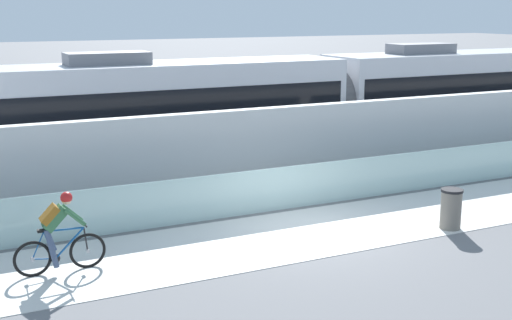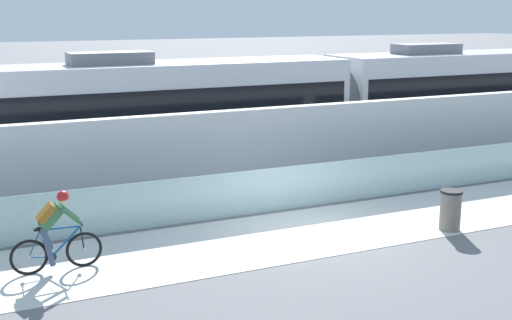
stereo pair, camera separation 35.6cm
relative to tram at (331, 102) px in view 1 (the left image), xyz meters
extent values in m
plane|color=slate|center=(-4.76, -6.85, -1.89)|extent=(200.00, 200.00, 0.00)
cube|color=silver|center=(-4.76, -6.85, -1.89)|extent=(32.00, 3.20, 0.01)
cube|color=silver|center=(-4.76, -5.00, -1.33)|extent=(32.00, 0.05, 1.12)
cube|color=silver|center=(-4.76, -3.20, -0.71)|extent=(32.00, 0.36, 2.37)
cube|color=#595654|center=(-4.76, -0.72, -1.89)|extent=(32.00, 0.08, 0.01)
cube|color=#595654|center=(-4.76, 0.72, -1.89)|extent=(32.00, 0.08, 0.01)
cube|color=silver|center=(-5.74, 0.00, 0.01)|extent=(11.00, 2.50, 3.10)
cube|color=black|center=(-5.74, 0.00, 0.36)|extent=(10.56, 2.54, 1.04)
cube|color=orange|center=(-5.74, 0.00, -1.36)|extent=(10.78, 2.53, 0.28)
cube|color=slate|center=(-7.72, 0.00, 1.74)|extent=(2.40, 1.10, 0.36)
cube|color=#232326|center=(-9.26, 0.00, -1.53)|extent=(1.40, 1.88, 0.20)
cylinder|color=black|center=(-9.26, -0.72, -1.59)|extent=(0.60, 0.10, 0.60)
cylinder|color=black|center=(-9.26, 0.72, -1.59)|extent=(0.60, 0.10, 0.60)
cube|color=#232326|center=(-2.22, 0.00, -1.53)|extent=(1.40, 1.88, 0.20)
cylinder|color=black|center=(-2.22, -0.72, -1.59)|extent=(0.60, 0.10, 0.60)
cylinder|color=black|center=(-2.22, 0.72, -1.59)|extent=(0.60, 0.10, 0.60)
cube|color=silver|center=(5.76, 0.00, 0.01)|extent=(11.00, 2.50, 3.10)
cube|color=black|center=(5.76, 0.00, 0.36)|extent=(10.56, 2.54, 1.04)
cube|color=orange|center=(5.76, 0.00, -1.36)|extent=(10.78, 2.53, 0.28)
cube|color=slate|center=(3.78, 0.00, 1.74)|extent=(2.40, 1.10, 0.36)
cube|color=#232326|center=(2.24, 0.00, -1.53)|extent=(1.40, 1.88, 0.20)
cylinder|color=black|center=(2.24, -0.72, -1.59)|extent=(0.60, 0.10, 0.60)
cylinder|color=black|center=(2.24, 0.72, -1.59)|extent=(0.60, 0.10, 0.60)
cylinder|color=black|center=(9.28, 0.72, -1.59)|extent=(0.60, 0.10, 0.60)
cylinder|color=#59595B|center=(0.01, 0.00, 0.01)|extent=(0.60, 2.30, 2.30)
torus|color=black|center=(-9.93, -6.85, -1.53)|extent=(0.72, 0.06, 0.72)
cylinder|color=#99999E|center=(-9.93, -6.85, -1.53)|extent=(0.07, 0.10, 0.07)
torus|color=black|center=(-10.98, -6.85, -1.53)|extent=(0.72, 0.06, 0.72)
cylinder|color=#99999E|center=(-10.98, -6.85, -1.53)|extent=(0.07, 0.10, 0.07)
cylinder|color=#144C8C|center=(-10.27, -6.85, -1.32)|extent=(0.60, 0.04, 0.58)
cylinder|color=#144C8C|center=(-10.64, -6.85, -1.30)|extent=(0.22, 0.04, 0.59)
cylinder|color=#144C8C|center=(-10.36, -6.85, -1.03)|extent=(0.76, 0.04, 0.07)
cylinder|color=#144C8C|center=(-10.77, -6.85, -1.56)|extent=(0.43, 0.03, 0.09)
cylinder|color=#144C8C|center=(-10.86, -6.85, -1.27)|extent=(0.27, 0.02, 0.53)
cylinder|color=black|center=(-9.95, -6.85, -1.29)|extent=(0.08, 0.03, 0.49)
cube|color=black|center=(-10.73, -6.85, -0.99)|extent=(0.24, 0.10, 0.05)
cylinder|color=black|center=(-9.98, -6.85, -0.94)|extent=(0.03, 0.58, 0.03)
cylinder|color=#262628|center=(-10.55, -6.85, -1.59)|extent=(0.18, 0.02, 0.18)
cube|color=#33663F|center=(-10.51, -6.85, -0.78)|extent=(0.50, 0.28, 0.51)
cube|color=#8C5919|center=(-10.61, -6.85, -0.69)|extent=(0.38, 0.30, 0.38)
sphere|color=beige|center=(-10.27, -6.85, -0.43)|extent=(0.20, 0.20, 0.20)
sphere|color=red|center=(-10.27, -6.85, -0.40)|extent=(0.23, 0.23, 0.23)
cylinder|color=#33663F|center=(-10.16, -7.01, -0.77)|extent=(0.41, 0.08, 0.41)
cylinder|color=#33663F|center=(-10.16, -6.69, -0.77)|extent=(0.41, 0.08, 0.41)
cylinder|color=#384766|center=(-10.62, -6.94, -1.35)|extent=(0.25, 0.11, 0.79)
cylinder|color=#384766|center=(-10.62, -6.76, -1.21)|extent=(0.25, 0.11, 0.52)
cylinder|color=slate|center=(-1.77, -8.10, -1.44)|extent=(0.48, 0.48, 0.90)
cylinder|color=black|center=(-1.77, -8.10, -0.96)|extent=(0.51, 0.51, 0.06)
camera|label=1|loc=(-12.40, -19.60, 3.13)|focal=47.07mm
camera|label=2|loc=(-12.08, -19.75, 3.13)|focal=47.07mm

